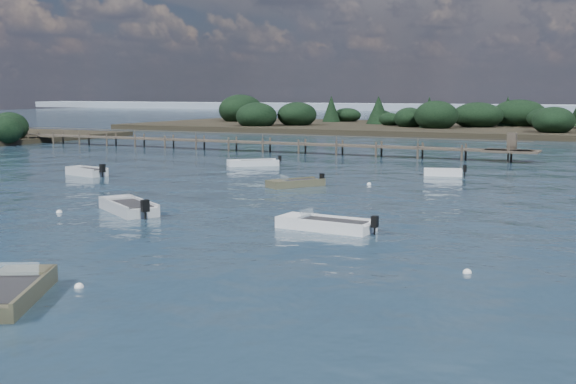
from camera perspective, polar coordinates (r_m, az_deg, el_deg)
The scene contains 14 objects.
ground at distance 82.60m, azimuth 15.80°, elevation 3.13°, with size 400.00×400.00×0.00m, color #182A38.
dinghy_near_olive at distance 24.13m, azimuth -21.11°, elevation -7.64°, with size 3.77×4.90×1.22m.
dinghy_mid_white_a at distance 33.98m, azimuth 2.96°, elevation -2.73°, with size 4.94×1.98×1.15m.
dinghy_extra_b at distance 63.57m, azimuth -2.80°, elevation 2.22°, with size 4.34×4.02×1.08m.
dinghy_mid_grey at distance 39.73m, azimuth -12.51°, elevation -1.32°, with size 4.91×4.00×1.29m.
dinghy_extra_a at distance 49.46m, azimuth 0.59°, elevation 0.60°, with size 3.39×4.14×1.04m.
tender_far_white at distance 57.06m, azimuth 12.15°, elevation 1.42°, with size 3.30×1.90×1.11m.
tender_far_grey at distance 58.17m, azimuth -15.62°, elevation 1.44°, with size 4.08×2.21×1.29m.
buoy_a at distance 25.00m, azimuth -16.18°, elevation -7.26°, with size 0.32×0.32×0.32m, color white.
buoy_b at distance 26.66m, azimuth 13.97°, elevation -6.24°, with size 0.32×0.32×0.32m, color white.
buoy_c at distance 40.60m, azimuth -17.63°, elevation -1.56°, with size 0.32×0.32×0.32m, color white.
buoy_e at distance 50.69m, azimuth 6.43°, elevation 0.57°, with size 0.32×0.32×0.32m, color white.
jetty at distance 78.31m, azimuth -1.72°, elevation 3.90°, with size 64.50×3.20×3.40m.
distant_haze at distance 272.12m, azimuth 3.61°, elevation 6.50°, with size 280.00×20.00×2.40m, color #8B9AAC.
Camera 1 is at (14.93, -20.99, 6.39)m, focal length 45.00 mm.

